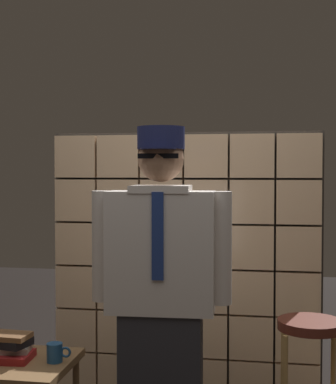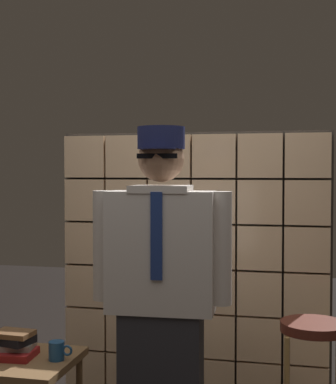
{
  "view_description": "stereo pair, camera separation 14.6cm",
  "coord_description": "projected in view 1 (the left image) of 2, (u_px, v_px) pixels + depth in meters",
  "views": [
    {
      "loc": [
        0.52,
        -2.47,
        1.53
      ],
      "look_at": [
        0.06,
        0.26,
        1.44
      ],
      "focal_mm": 53.02,
      "sensor_mm": 36.0,
      "label": 1
    },
    {
      "loc": [
        0.66,
        -2.44,
        1.53
      ],
      "look_at": [
        0.06,
        0.26,
        1.44
      ],
      "focal_mm": 53.02,
      "sensor_mm": 36.0,
      "label": 2
    }
  ],
  "objects": [
    {
      "name": "book_stack",
      "position": [
        10.0,
        347.0,
        2.89
      ],
      "size": [
        0.26,
        0.22,
        0.13
      ],
      "color": "maroon",
      "rests_on": "side_table"
    },
    {
      "name": "glass_block_wall",
      "position": [
        184.0,
        267.0,
        3.81
      ],
      "size": [
        1.82,
        0.1,
        1.82
      ],
      "color": "#E0B78C",
      "rests_on": "ground"
    },
    {
      "name": "bar_stool",
      "position": [
        310.0,
        357.0,
        2.95
      ],
      "size": [
        0.34,
        0.34,
        0.76
      ],
      "color": "#592319",
      "rests_on": "ground"
    },
    {
      "name": "coffee_mug",
      "position": [
        55.0,
        353.0,
        2.85
      ],
      "size": [
        0.13,
        0.08,
        0.09
      ],
      "color": "navy",
      "rests_on": "side_table"
    },
    {
      "name": "standing_person",
      "position": [
        161.0,
        297.0,
        2.8
      ],
      "size": [
        0.7,
        0.3,
        1.75
      ],
      "rotation": [
        0.0,
        0.0,
        0.05
      ],
      "color": "#28282D",
      "rests_on": "ground"
    },
    {
      "name": "side_table",
      "position": [
        20.0,
        376.0,
        2.87
      ],
      "size": [
        0.52,
        0.52,
        0.58
      ],
      "color": "brown",
      "rests_on": "ground"
    }
  ]
}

